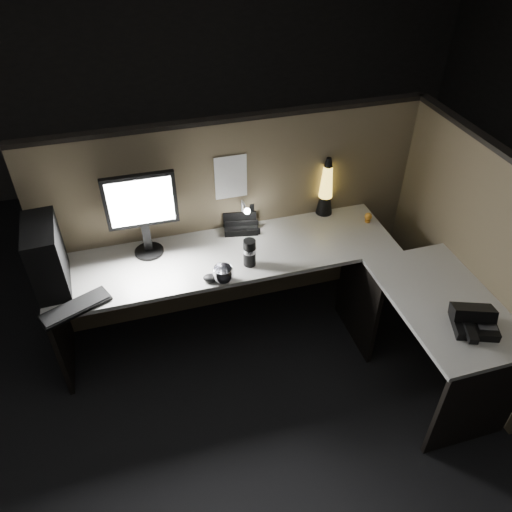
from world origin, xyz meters
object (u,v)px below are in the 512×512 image
object	(u,v)px
monitor	(142,207)
pc_tower	(47,256)
desk_phone	(473,320)
lava_lamp	(326,191)
keyboard	(75,308)

from	to	relation	value
monitor	pc_tower	bearing A→B (deg)	-164.00
pc_tower	desk_phone	distance (m)	2.47
pc_tower	lava_lamp	bearing A→B (deg)	5.06
keyboard	desk_phone	distance (m)	2.25
pc_tower	keyboard	world-z (taller)	pc_tower
monitor	keyboard	distance (m)	0.72
pc_tower	monitor	size ratio (longest dim) A/B	0.74
lava_lamp	keyboard	bearing A→B (deg)	-163.14
pc_tower	lava_lamp	size ratio (longest dim) A/B	0.96
pc_tower	lava_lamp	world-z (taller)	lava_lamp
pc_tower	keyboard	size ratio (longest dim) A/B	1.05
monitor	lava_lamp	xyz separation A→B (m)	(1.29, 0.11, -0.16)
keyboard	lava_lamp	size ratio (longest dim) A/B	0.91
lava_lamp	pc_tower	bearing A→B (deg)	-171.92
desk_phone	keyboard	bearing A→B (deg)	-179.09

